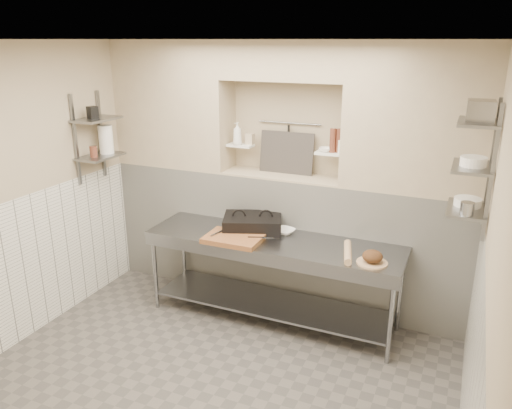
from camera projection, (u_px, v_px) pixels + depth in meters
The scene contains 48 objects.
floor at pixel (208, 389), 4.28m from camera, with size 4.00×3.90×0.10m, color #534E4A.
ceiling at pixel (195, 31), 3.36m from camera, with size 4.00×3.90×0.10m, color silver.
wall_left at pixel (8, 199), 4.60m from camera, with size 0.10×3.90×2.80m, color tan.
wall_right at pixel (496, 280), 3.04m from camera, with size 0.10×3.90×2.80m, color tan.
wall_back at pixel (291, 171), 5.56m from camera, with size 4.00×0.10×2.80m, color tan.
backwall_lower at pixel (282, 237), 5.57m from camera, with size 4.00×0.40×1.40m, color silver.
alcove_sill at pixel (283, 176), 5.34m from camera, with size 1.30×0.40×0.02m, color tan.
backwall_pillar_left at pixel (174, 104), 5.63m from camera, with size 1.35×0.40×1.40m, color tan.
backwall_pillar_right at pixel (418, 119), 4.62m from camera, with size 1.35×0.40×1.40m, color tan.
backwall_header at pixel (285, 60), 4.97m from camera, with size 1.30×0.40×0.40m, color tan.
wainscot_left at pixel (24, 269), 4.80m from camera, with size 0.02×3.90×1.40m, color silver.
wainscot_right at pixel (470, 374), 3.29m from camera, with size 0.02×3.90×1.40m, color silver.
alcove_shelf_left at pixel (241, 145), 5.44m from camera, with size 0.28×0.16×0.03m, color white.
alcove_shelf_right at pixel (330, 153), 5.06m from camera, with size 0.28×0.16×0.03m, color white.
utensil_rail at pixel (289, 123), 5.32m from camera, with size 0.02×0.02×0.70m, color gray.
hanging_steel at pixel (288, 139), 5.36m from camera, with size 0.02×0.02×0.30m, color black.
splash_panel at pixel (287, 153), 5.36m from camera, with size 0.60×0.02×0.45m, color #383330.
shelf_rail_left_a at pixel (101, 134), 5.53m from camera, with size 0.03×0.03×0.95m, color slate.
shelf_rail_left_b at pixel (75, 140), 5.18m from camera, with size 0.03×0.03×0.95m, color slate.
wall_shelf_left_lower at pixel (101, 156), 5.37m from camera, with size 0.30×0.50×0.03m, color slate.
wall_shelf_left_upper at pixel (97, 119), 5.24m from camera, with size 0.30×0.50×0.03m, color slate.
shelf_rail_right_a at pixel (491, 163), 4.02m from camera, with size 0.03×0.03×1.05m, color slate.
shelf_rail_right_b at pixel (492, 175), 3.67m from camera, with size 0.03×0.03×1.05m, color slate.
wall_shelf_right_lower at pixel (467, 209), 4.01m from camera, with size 0.30×0.50×0.03m, color slate.
wall_shelf_right_mid at pixel (473, 167), 3.90m from camera, with size 0.30×0.50×0.03m, color slate.
wall_shelf_right_upper at pixel (479, 122), 3.79m from camera, with size 0.30×0.50×0.03m, color slate.
prep_table at pixel (272, 263), 5.05m from camera, with size 2.60×0.70×0.90m.
panini_press at pixel (253, 224), 5.18m from camera, with size 0.70×0.61×0.16m.
cutting_board at pixel (234, 239), 4.93m from camera, with size 0.56×0.39×0.05m, color brown.
knife_blade at pixel (261, 237), 4.90m from camera, with size 0.25×0.03×0.01m, color gray.
tongs at pixel (219, 233), 5.00m from camera, with size 0.02×0.02×0.24m, color gray.
mixing_bowl at pixel (285, 231), 5.12m from camera, with size 0.20×0.20×0.05m, color white.
rolling_pin at pixel (348, 252), 4.59m from camera, with size 0.07×0.07×0.46m, color tan.
bread_board at pixel (372, 263), 4.44m from camera, with size 0.28×0.28×0.02m, color tan.
bread_loaf at pixel (372, 256), 4.42m from camera, with size 0.18×0.18×0.11m, color #4C2D19.
bottle_soap at pixel (237, 134), 5.36m from camera, with size 0.09×0.09×0.24m, color white.
jar_alcove at pixel (250, 139), 5.42m from camera, with size 0.08×0.08×0.12m, color tan.
bowl_alcove at pixel (325, 150), 5.06m from camera, with size 0.13×0.13×0.04m, color white.
condiment_a at pixel (339, 141), 5.00m from camera, with size 0.07×0.07×0.24m, color #5D2D1F.
condiment_b at pixel (333, 141), 5.00m from camera, with size 0.06×0.06×0.24m, color #5D2D1F.
condiment_c at pixel (342, 146), 4.99m from camera, with size 0.08×0.08×0.13m, color white.
jug_left at pixel (106, 139), 5.41m from camera, with size 0.15×0.15×0.31m, color white.
jar_left at pixel (94, 152), 5.26m from camera, with size 0.08×0.08×0.12m, color #5D2D1F.
box_left_upper at pixel (93, 113), 5.17m from camera, with size 0.09×0.09×0.13m, color black.
bowl_right at pixel (468, 202), 4.04m from camera, with size 0.22×0.22×0.06m, color white.
canister_right at pixel (467, 209), 3.82m from camera, with size 0.10×0.10×0.10m, color gray.
bowl_right_mid at pixel (474, 162), 3.86m from camera, with size 0.20×0.20×0.07m, color white.
basket_right at pixel (481, 111), 3.75m from camera, with size 0.20×0.24×0.15m, color gray.
Camera 1 is at (1.80, -3.10, 2.80)m, focal length 35.00 mm.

